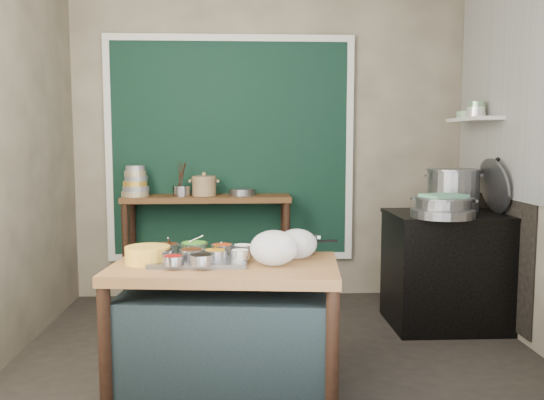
{
  "coord_description": "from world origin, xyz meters",
  "views": [
    {
      "loc": [
        -0.22,
        -3.74,
        1.44
      ],
      "look_at": [
        -0.03,
        0.25,
        1.02
      ],
      "focal_mm": 38.0,
      "sensor_mm": 36.0,
      "label": 1
    }
  ],
  "objects_px": {
    "stock_pot": "(453,190)",
    "saucepan": "(299,244)",
    "ceramic_crock": "(204,187)",
    "prep_table": "(226,328)",
    "stove_block": "(449,271)",
    "yellow_basin": "(148,255)",
    "condiment_tray": "(200,260)",
    "utensil_cup": "(181,191)",
    "back_counter": "(208,249)",
    "steamer": "(443,207)"
  },
  "relations": [
    {
      "from": "stock_pot",
      "to": "saucepan",
      "type": "bearing_deg",
      "value": -143.22
    },
    {
      "from": "ceramic_crock",
      "to": "stock_pot",
      "type": "height_order",
      "value": "stock_pot"
    },
    {
      "from": "saucepan",
      "to": "prep_table",
      "type": "bearing_deg",
      "value": -156.7
    },
    {
      "from": "stove_block",
      "to": "yellow_basin",
      "type": "bearing_deg",
      "value": -152.45
    },
    {
      "from": "yellow_basin",
      "to": "ceramic_crock",
      "type": "distance_m",
      "value": 1.86
    },
    {
      "from": "prep_table",
      "to": "condiment_tray",
      "type": "height_order",
      "value": "condiment_tray"
    },
    {
      "from": "saucepan",
      "to": "utensil_cup",
      "type": "height_order",
      "value": "utensil_cup"
    },
    {
      "from": "back_counter",
      "to": "condiment_tray",
      "type": "xyz_separation_m",
      "value": [
        0.07,
        -1.82,
        0.29
      ]
    },
    {
      "from": "back_counter",
      "to": "steamer",
      "type": "bearing_deg",
      "value": -27.15
    },
    {
      "from": "stock_pot",
      "to": "steamer",
      "type": "height_order",
      "value": "stock_pot"
    },
    {
      "from": "back_counter",
      "to": "yellow_basin",
      "type": "height_order",
      "value": "back_counter"
    },
    {
      "from": "stove_block",
      "to": "ceramic_crock",
      "type": "distance_m",
      "value": 2.15
    },
    {
      "from": "back_counter",
      "to": "yellow_basin",
      "type": "distance_m",
      "value": 1.87
    },
    {
      "from": "utensil_cup",
      "to": "ceramic_crock",
      "type": "distance_m",
      "value": 0.2
    },
    {
      "from": "back_counter",
      "to": "saucepan",
      "type": "bearing_deg",
      "value": -67.74
    },
    {
      "from": "condiment_tray",
      "to": "steamer",
      "type": "height_order",
      "value": "steamer"
    },
    {
      "from": "saucepan",
      "to": "stove_block",
      "type": "bearing_deg",
      "value": 28.19
    },
    {
      "from": "stove_block",
      "to": "back_counter",
      "type": "bearing_deg",
      "value": 158.98
    },
    {
      "from": "prep_table",
      "to": "steamer",
      "type": "height_order",
      "value": "steamer"
    },
    {
      "from": "condiment_tray",
      "to": "stock_pot",
      "type": "height_order",
      "value": "stock_pot"
    },
    {
      "from": "prep_table",
      "to": "saucepan",
      "type": "xyz_separation_m",
      "value": [
        0.44,
        0.25,
        0.43
      ]
    },
    {
      "from": "condiment_tray",
      "to": "saucepan",
      "type": "xyz_separation_m",
      "value": [
        0.58,
        0.22,
        0.05
      ]
    },
    {
      "from": "condiment_tray",
      "to": "stove_block",
      "type": "bearing_deg",
      "value": 30.73
    },
    {
      "from": "back_counter",
      "to": "condiment_tray",
      "type": "distance_m",
      "value": 1.84
    },
    {
      "from": "yellow_basin",
      "to": "stock_pot",
      "type": "bearing_deg",
      "value": 29.12
    },
    {
      "from": "back_counter",
      "to": "ceramic_crock",
      "type": "height_order",
      "value": "ceramic_crock"
    },
    {
      "from": "saucepan",
      "to": "utensil_cup",
      "type": "bearing_deg",
      "value": 112.58
    },
    {
      "from": "ceramic_crock",
      "to": "back_counter",
      "type": "bearing_deg",
      "value": -2.47
    },
    {
      "from": "utensil_cup",
      "to": "stock_pot",
      "type": "bearing_deg",
      "value": -15.15
    },
    {
      "from": "prep_table",
      "to": "steamer",
      "type": "xyz_separation_m",
      "value": [
        1.56,
        0.94,
        0.57
      ]
    },
    {
      "from": "yellow_basin",
      "to": "condiment_tray",
      "type": "bearing_deg",
      "value": 3.55
    },
    {
      "from": "stove_block",
      "to": "ceramic_crock",
      "type": "bearing_deg",
      "value": 159.22
    },
    {
      "from": "yellow_basin",
      "to": "steamer",
      "type": "bearing_deg",
      "value": 24.81
    },
    {
      "from": "saucepan",
      "to": "ceramic_crock",
      "type": "height_order",
      "value": "ceramic_crock"
    },
    {
      "from": "back_counter",
      "to": "stock_pot",
      "type": "bearing_deg",
      "value": -17.74
    },
    {
      "from": "back_counter",
      "to": "saucepan",
      "type": "relative_size",
      "value": 6.69
    },
    {
      "from": "yellow_basin",
      "to": "utensil_cup",
      "type": "xyz_separation_m",
      "value": [
        -0.0,
        1.8,
        0.2
      ]
    },
    {
      "from": "condiment_tray",
      "to": "ceramic_crock",
      "type": "bearing_deg",
      "value": 93.17
    },
    {
      "from": "back_counter",
      "to": "stove_block",
      "type": "xyz_separation_m",
      "value": [
        1.9,
        -0.73,
        -0.05
      ]
    },
    {
      "from": "back_counter",
      "to": "saucepan",
      "type": "xyz_separation_m",
      "value": [
        0.65,
        -1.6,
        0.33
      ]
    },
    {
      "from": "yellow_basin",
      "to": "steamer",
      "type": "relative_size",
      "value": 0.58
    },
    {
      "from": "condiment_tray",
      "to": "ceramic_crock",
      "type": "distance_m",
      "value": 1.84
    },
    {
      "from": "utensil_cup",
      "to": "stock_pot",
      "type": "xyz_separation_m",
      "value": [
        2.17,
        -0.59,
        0.05
      ]
    },
    {
      "from": "stove_block",
      "to": "ceramic_crock",
      "type": "relative_size",
      "value": 4.03
    },
    {
      "from": "condiment_tray",
      "to": "utensil_cup",
      "type": "bearing_deg",
      "value": 99.36
    },
    {
      "from": "yellow_basin",
      "to": "steamer",
      "type": "height_order",
      "value": "steamer"
    },
    {
      "from": "ceramic_crock",
      "to": "stock_pot",
      "type": "bearing_deg",
      "value": -17.55
    },
    {
      "from": "condiment_tray",
      "to": "saucepan",
      "type": "relative_size",
      "value": 2.47
    },
    {
      "from": "prep_table",
      "to": "stock_pot",
      "type": "bearing_deg",
      "value": 40.89
    },
    {
      "from": "saucepan",
      "to": "ceramic_crock",
      "type": "relative_size",
      "value": 0.97
    }
  ]
}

